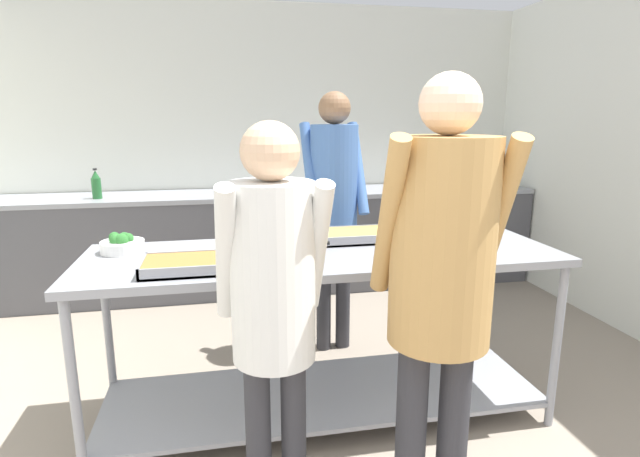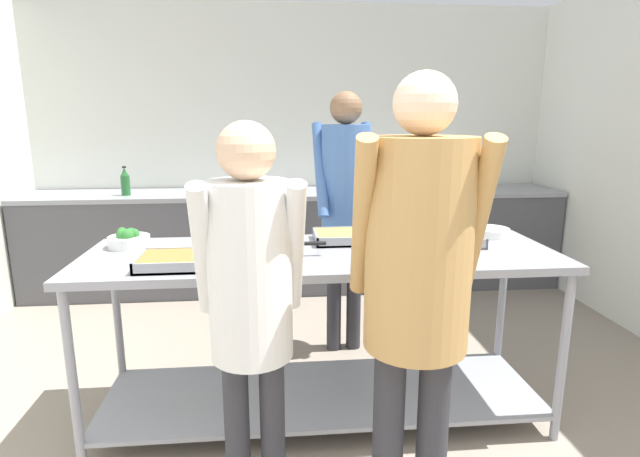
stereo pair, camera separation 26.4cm
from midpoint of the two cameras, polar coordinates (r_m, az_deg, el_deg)
name	(u,v)px [view 2 (the right image)]	position (r m, az deg, el deg)	size (l,w,h in m)	color
wall_rear	(295,146)	(4.98, -1.35, 9.40)	(5.08, 0.06, 2.65)	silver
back_counter	(298,239)	(4.74, -0.97, -1.28)	(4.92, 0.65, 0.93)	#4C4C51
serving_counter	(322,307)	(2.66, 3.08, -8.96)	(2.42, 0.78, 0.93)	gray
broccoli_bowl	(129,239)	(2.79, -18.56, -1.23)	(0.22, 0.22, 0.11)	silver
serving_tray_vegetables	(184,261)	(2.37, -12.21, -3.66)	(0.42, 0.28, 0.05)	gray
sauce_pan	(276,249)	(2.46, -2.00, -2.37)	(0.36, 0.22, 0.07)	gray
serving_tray_roast	(356,237)	(2.79, 6.80, -0.98)	(0.46, 0.28, 0.05)	gray
serving_tray_greens	(442,239)	(2.84, 16.35, -1.20)	(0.39, 0.32, 0.05)	gray
plate_stack	(490,232)	(3.10, 21.24, -0.40)	(0.22, 0.22, 0.05)	white
guest_serving_left	(417,270)	(1.80, 15.25, -4.68)	(0.49, 0.38, 1.76)	#2D2D33
guest_serving_right	(250,286)	(1.85, -3.92, -6.63)	(0.42, 0.32, 1.60)	#2D2D33
cook_behind_counter	(345,193)	(3.33, 5.15, 4.02)	(0.43, 0.36, 1.77)	#2D2D33
water_bottle	(125,182)	(4.69, -19.89, 5.00)	(0.08, 0.08, 0.26)	#23602D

